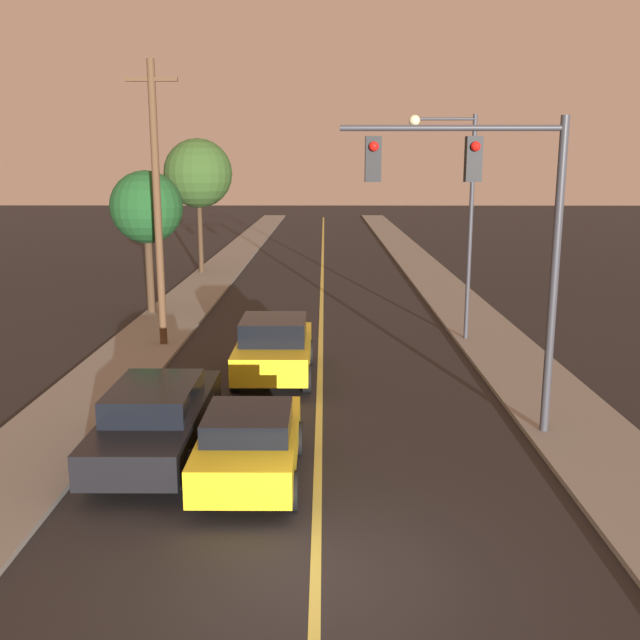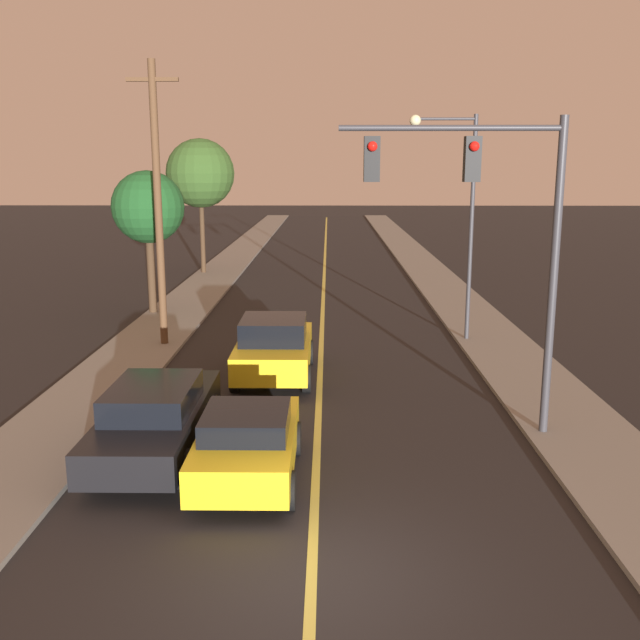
{
  "view_description": "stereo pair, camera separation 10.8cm",
  "coord_description": "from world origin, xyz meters",
  "px_view_note": "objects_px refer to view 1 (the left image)",
  "views": [
    {
      "loc": [
        0.12,
        -9.2,
        5.76
      ],
      "look_at": [
        0.0,
        10.08,
        1.6
      ],
      "focal_mm": 40.0,
      "sensor_mm": 36.0,
      "label": 1
    },
    {
      "loc": [
        0.23,
        -9.2,
        5.76
      ],
      "look_at": [
        0.0,
        10.08,
        1.6
      ],
      "focal_mm": 40.0,
      "sensor_mm": 36.0,
      "label": 2
    }
  ],
  "objects_px": {
    "car_near_lane_second": "(274,347)",
    "car_outer_lane_front": "(157,417)",
    "traffic_signal_mast": "(490,212)",
    "tree_left_far": "(198,174)",
    "streetlamp_right": "(456,197)",
    "utility_pole_left": "(157,201)",
    "car_near_lane_front": "(250,443)",
    "tree_left_near": "(147,208)"
  },
  "relations": [
    {
      "from": "car_outer_lane_front",
      "to": "traffic_signal_mast",
      "type": "height_order",
      "value": "traffic_signal_mast"
    },
    {
      "from": "streetlamp_right",
      "to": "tree_left_far",
      "type": "height_order",
      "value": "streetlamp_right"
    },
    {
      "from": "tree_left_far",
      "to": "car_near_lane_front",
      "type": "bearing_deg",
      "value": -78.46
    },
    {
      "from": "car_near_lane_second",
      "to": "traffic_signal_mast",
      "type": "distance_m",
      "value": 7.58
    },
    {
      "from": "streetlamp_right",
      "to": "tree_left_near",
      "type": "height_order",
      "value": "streetlamp_right"
    },
    {
      "from": "utility_pole_left",
      "to": "streetlamp_right",
      "type": "bearing_deg",
      "value": 4.74
    },
    {
      "from": "car_near_lane_second",
      "to": "streetlamp_right",
      "type": "xyz_separation_m",
      "value": [
        5.63,
        4.22,
        3.92
      ]
    },
    {
      "from": "car_outer_lane_front",
      "to": "streetlamp_right",
      "type": "height_order",
      "value": "streetlamp_right"
    },
    {
      "from": "utility_pole_left",
      "to": "car_near_lane_second",
      "type": "bearing_deg",
      "value": -41.72
    },
    {
      "from": "car_near_lane_second",
      "to": "car_outer_lane_front",
      "type": "xyz_separation_m",
      "value": [
        -1.99,
        -5.45,
        -0.07
      ]
    },
    {
      "from": "car_near_lane_front",
      "to": "streetlamp_right",
      "type": "height_order",
      "value": "streetlamp_right"
    },
    {
      "from": "car_near_lane_second",
      "to": "car_outer_lane_front",
      "type": "height_order",
      "value": "car_near_lane_second"
    },
    {
      "from": "traffic_signal_mast",
      "to": "tree_left_near",
      "type": "height_order",
      "value": "traffic_signal_mast"
    },
    {
      "from": "car_outer_lane_front",
      "to": "streetlamp_right",
      "type": "bearing_deg",
      "value": 51.78
    },
    {
      "from": "car_near_lane_second",
      "to": "traffic_signal_mast",
      "type": "xyz_separation_m",
      "value": [
        4.78,
        -4.35,
        3.97
      ]
    },
    {
      "from": "traffic_signal_mast",
      "to": "car_near_lane_front",
      "type": "bearing_deg",
      "value": -154.34
    },
    {
      "from": "utility_pole_left",
      "to": "tree_left_near",
      "type": "bearing_deg",
      "value": 107.47
    },
    {
      "from": "tree_left_near",
      "to": "car_near_lane_second",
      "type": "bearing_deg",
      "value": -57.37
    },
    {
      "from": "utility_pole_left",
      "to": "tree_left_far",
      "type": "distance_m",
      "value": 16.04
    },
    {
      "from": "streetlamp_right",
      "to": "tree_left_near",
      "type": "relative_size",
      "value": 1.32
    },
    {
      "from": "streetlamp_right",
      "to": "tree_left_far",
      "type": "xyz_separation_m",
      "value": [
        -10.95,
        15.17,
        0.6
      ]
    },
    {
      "from": "utility_pole_left",
      "to": "car_outer_lane_front",
      "type": "bearing_deg",
      "value": -78.14
    },
    {
      "from": "car_near_lane_second",
      "to": "tree_left_far",
      "type": "relative_size",
      "value": 0.62
    },
    {
      "from": "traffic_signal_mast",
      "to": "utility_pole_left",
      "type": "relative_size",
      "value": 0.75
    },
    {
      "from": "car_near_lane_second",
      "to": "tree_left_near",
      "type": "xyz_separation_m",
      "value": [
        -5.46,
        8.52,
        3.33
      ]
    },
    {
      "from": "car_near_lane_front",
      "to": "car_near_lane_second",
      "type": "bearing_deg",
      "value": 90.0
    },
    {
      "from": "utility_pole_left",
      "to": "tree_left_near",
      "type": "height_order",
      "value": "utility_pole_left"
    },
    {
      "from": "traffic_signal_mast",
      "to": "streetlamp_right",
      "type": "distance_m",
      "value": 8.61
    },
    {
      "from": "traffic_signal_mast",
      "to": "tree_left_far",
      "type": "height_order",
      "value": "tree_left_far"
    },
    {
      "from": "car_near_lane_second",
      "to": "streetlamp_right",
      "type": "distance_m",
      "value": 8.06
    },
    {
      "from": "streetlamp_right",
      "to": "car_outer_lane_front",
      "type": "bearing_deg",
      "value": -128.22
    },
    {
      "from": "car_outer_lane_front",
      "to": "tree_left_far",
      "type": "xyz_separation_m",
      "value": [
        -3.33,
        24.84,
        4.59
      ]
    },
    {
      "from": "car_near_lane_front",
      "to": "tree_left_near",
      "type": "height_order",
      "value": "tree_left_near"
    },
    {
      "from": "streetlamp_right",
      "to": "tree_left_far",
      "type": "distance_m",
      "value": 18.72
    },
    {
      "from": "car_near_lane_front",
      "to": "tree_left_far",
      "type": "relative_size",
      "value": 0.54
    },
    {
      "from": "car_near_lane_second",
      "to": "car_outer_lane_front",
      "type": "relative_size",
      "value": 0.85
    },
    {
      "from": "traffic_signal_mast",
      "to": "streetlamp_right",
      "type": "xyz_separation_m",
      "value": [
        0.85,
        8.57,
        -0.04
      ]
    },
    {
      "from": "car_near_lane_second",
      "to": "car_outer_lane_front",
      "type": "distance_m",
      "value": 5.8
    },
    {
      "from": "traffic_signal_mast",
      "to": "car_outer_lane_front",
      "type": "bearing_deg",
      "value": -170.76
    },
    {
      "from": "utility_pole_left",
      "to": "tree_left_far",
      "type": "relative_size",
      "value": 1.24
    },
    {
      "from": "utility_pole_left",
      "to": "tree_left_near",
      "type": "distance_m",
      "value": 5.35
    },
    {
      "from": "car_near_lane_front",
      "to": "tree_left_far",
      "type": "height_order",
      "value": "tree_left_far"
    }
  ]
}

